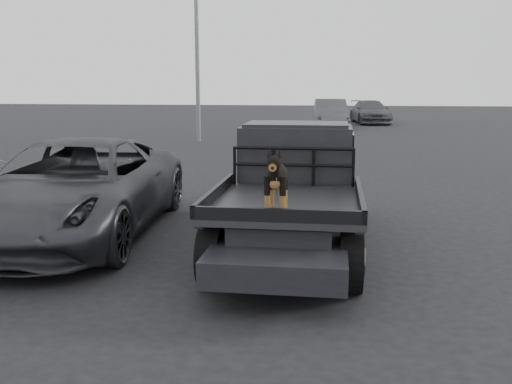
% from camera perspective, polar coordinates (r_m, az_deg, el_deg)
% --- Properties ---
extents(ground, '(120.00, 120.00, 0.00)m').
position_cam_1_polar(ground, '(6.90, 3.86, -9.67)').
color(ground, black).
rests_on(ground, ground).
extents(flatbed_ute, '(2.00, 5.40, 0.92)m').
position_cam_1_polar(flatbed_ute, '(8.40, 3.57, -2.66)').
color(flatbed_ute, black).
rests_on(flatbed_ute, ground).
extents(ute_cab, '(1.72, 1.30, 0.88)m').
position_cam_1_polar(ute_cab, '(9.18, 4.09, 4.19)').
color(ute_cab, black).
rests_on(ute_cab, flatbed_ute).
extents(headache_rack, '(1.80, 0.08, 0.55)m').
position_cam_1_polar(headache_rack, '(8.46, 3.73, 2.51)').
color(headache_rack, black).
rests_on(headache_rack, flatbed_ute).
extents(dog, '(0.32, 0.60, 0.74)m').
position_cam_1_polar(dog, '(6.68, 2.08, 1.14)').
color(dog, black).
rests_on(dog, flatbed_ute).
extents(parked_suv, '(2.91, 5.67, 1.53)m').
position_cam_1_polar(parked_suv, '(9.56, -17.65, 0.37)').
color(parked_suv, '#313237').
rests_on(parked_suv, ground).
extents(distant_car_a, '(2.09, 4.93, 1.58)m').
position_cam_1_polar(distant_car_a, '(32.54, 7.46, 7.81)').
color(distant_car_a, '#49494E').
rests_on(distant_car_a, ground).
extents(distant_car_b, '(2.64, 5.07, 1.41)m').
position_cam_1_polar(distant_car_b, '(36.45, 11.37, 7.86)').
color(distant_car_b, '#47474C').
rests_on(distant_car_b, ground).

